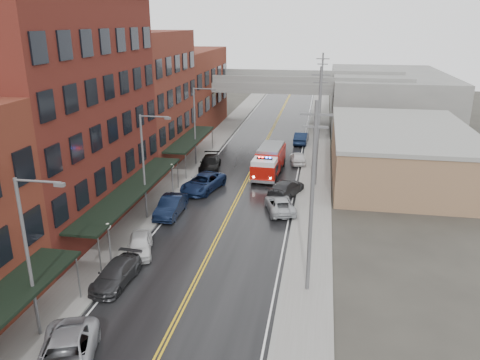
{
  "coord_description": "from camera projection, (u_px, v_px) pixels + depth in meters",
  "views": [
    {
      "loc": [
        7.51,
        -10.95,
        16.14
      ],
      "look_at": [
        0.81,
        26.82,
        3.0
      ],
      "focal_mm": 35.0,
      "sensor_mm": 36.0,
      "label": 1
    }
  ],
  "objects": [
    {
      "name": "sidewalk_left",
      "position": [
        164.0,
        193.0,
        45.8
      ],
      "size": [
        3.0,
        160.0,
        0.15
      ],
      "primitive_type": "cube",
      "color": "slate",
      "rests_on": "ground"
    },
    {
      "name": "curb_right",
      "position": [
        297.0,
        202.0,
        43.66
      ],
      "size": [
        0.3,
        160.0,
        0.15
      ],
      "primitive_type": "cube",
      "color": "gray",
      "rests_on": "ground"
    },
    {
      "name": "parked_car_right_2",
      "position": [
        298.0,
        158.0,
        55.26
      ],
      "size": [
        2.3,
        4.4,
        1.43
      ],
      "primitive_type": "imported",
      "rotation": [
        0.0,
        0.0,
        3.29
      ],
      "color": "silver",
      "rests_on": "ground"
    },
    {
      "name": "parked_car_right_0",
      "position": [
        280.0,
        204.0,
        41.38
      ],
      "size": [
        3.5,
        5.32,
        1.36
      ],
      "primitive_type": "imported",
      "rotation": [
        0.0,
        0.0,
        3.42
      ],
      "color": "#A5A9AD",
      "rests_on": "ground"
    },
    {
      "name": "utility_pole_2",
      "position": [
        321.0,
        95.0,
        64.67
      ],
      "size": [
        1.8,
        0.24,
        12.0
      ],
      "color": "#59595B",
      "rests_on": "ground"
    },
    {
      "name": "fire_truck",
      "position": [
        269.0,
        161.0,
        51.03
      ],
      "size": [
        3.62,
        8.23,
        2.95
      ],
      "rotation": [
        0.0,
        0.0,
        -0.06
      ],
      "color": "#9B0D07",
      "rests_on": "ground"
    },
    {
      "name": "parked_car_left_7",
      "position": [
        210.0,
        163.0,
        52.97
      ],
      "size": [
        2.84,
        5.6,
        1.56
      ],
      "primitive_type": "imported",
      "rotation": [
        0.0,
        0.0,
        0.13
      ],
      "color": "black",
      "rests_on": "ground"
    },
    {
      "name": "parked_car_right_3",
      "position": [
        301.0,
        138.0,
        64.22
      ],
      "size": [
        1.96,
        5.09,
        1.65
      ],
      "primitive_type": "imported",
      "rotation": [
        0.0,
        0.0,
        3.1
      ],
      "color": "black",
      "rests_on": "ground"
    },
    {
      "name": "overpass",
      "position": [
        274.0,
        89.0,
        72.48
      ],
      "size": [
        40.0,
        10.0,
        7.5
      ],
      "color": "slate",
      "rests_on": "ground"
    },
    {
      "name": "brick_building_b",
      "position": [
        58.0,
        114.0,
        37.38
      ],
      "size": [
        9.0,
        20.0,
        18.0
      ],
      "primitive_type": "cube",
      "color": "#5A1C17",
      "rests_on": "ground"
    },
    {
      "name": "parked_car_left_3",
      "position": [
        116.0,
        274.0,
        30.03
      ],
      "size": [
        2.18,
        4.85,
        1.38
      ],
      "primitive_type": "imported",
      "rotation": [
        0.0,
        0.0,
        -0.05
      ],
      "color": "#2B2B2E",
      "rests_on": "ground"
    },
    {
      "name": "parked_car_left_2",
      "position": [
        65.0,
        357.0,
        22.48
      ],
      "size": [
        4.4,
        6.33,
        1.61
      ],
      "primitive_type": "imported",
      "rotation": [
        0.0,
        0.0,
        0.33
      ],
      "color": "#97999E",
      "rests_on": "ground"
    },
    {
      "name": "awning_2",
      "position": [
        191.0,
        139.0,
        54.67
      ],
      "size": [
        2.6,
        13.0,
        3.09
      ],
      "color": "black",
      "rests_on": "ground"
    },
    {
      "name": "parked_car_left_6",
      "position": [
        203.0,
        183.0,
        46.52
      ],
      "size": [
        4.08,
        6.38,
        1.64
      ],
      "primitive_type": "imported",
      "rotation": [
        0.0,
        0.0,
        -0.25
      ],
      "color": "#122144",
      "rests_on": "ground"
    },
    {
      "name": "parked_car_left_5",
      "position": [
        171.0,
        206.0,
        40.65
      ],
      "size": [
        1.77,
        5.0,
        1.65
      ],
      "primitive_type": "imported",
      "rotation": [
        0.0,
        0.0,
        -0.01
      ],
      "color": "black",
      "rests_on": "ground"
    },
    {
      "name": "right_far_block",
      "position": [
        387.0,
        97.0,
        77.61
      ],
      "size": [
        18.0,
        30.0,
        8.0
      ],
      "primitive_type": "cube",
      "color": "slate",
      "rests_on": "ground"
    },
    {
      "name": "street_lamp_2",
      "position": [
        197.0,
        121.0,
        53.33
      ],
      "size": [
        2.64,
        0.22,
        9.0
      ],
      "color": "#59595B",
      "rests_on": "ground"
    },
    {
      "name": "street_lamp_0",
      "position": [
        31.0,
        250.0,
        23.52
      ],
      "size": [
        2.64,
        0.22,
        9.0
      ],
      "color": "#59595B",
      "rests_on": "ground"
    },
    {
      "name": "globe_lamp_1",
      "position": [
        108.0,
        234.0,
        31.88
      ],
      "size": [
        0.44,
        0.44,
        3.12
      ],
      "color": "#59595B",
      "rests_on": "ground"
    },
    {
      "name": "awning_1",
      "position": [
        132.0,
        189.0,
        38.36
      ],
      "size": [
        2.6,
        18.0,
        3.09
      ],
      "color": "black",
      "rests_on": "ground"
    },
    {
      "name": "tan_building",
      "position": [
        400.0,
        153.0,
        50.48
      ],
      "size": [
        14.0,
        22.0,
        5.0
      ],
      "primitive_type": "cube",
      "color": "#8C694B",
      "rests_on": "ground"
    },
    {
      "name": "sidewalk_right",
      "position": [
        315.0,
        203.0,
        43.39
      ],
      "size": [
        3.0,
        160.0,
        0.15
      ],
      "primitive_type": "cube",
      "color": "slate",
      "rests_on": "ground"
    },
    {
      "name": "curb_left",
      "position": [
        180.0,
        194.0,
        45.52
      ],
      "size": [
        0.3,
        160.0,
        0.15
      ],
      "primitive_type": "cube",
      "color": "gray",
      "rests_on": "ground"
    },
    {
      "name": "road",
      "position": [
        237.0,
        199.0,
        44.61
      ],
      "size": [
        11.0,
        160.0,
        0.02
      ],
      "primitive_type": "cube",
      "color": "black",
      "rests_on": "ground"
    },
    {
      "name": "brick_building_far",
      "position": [
        184.0,
        91.0,
        70.95
      ],
      "size": [
        9.0,
        20.0,
        12.0
      ],
      "primitive_type": "cube",
      "color": "maroon",
      "rests_on": "ground"
    },
    {
      "name": "utility_pole_1",
      "position": [
        318.0,
        126.0,
        46.04
      ],
      "size": [
        1.8,
        0.24,
        12.0
      ],
      "color": "#59595B",
      "rests_on": "ground"
    },
    {
      "name": "utility_pole_0",
      "position": [
        312.0,
        197.0,
        27.41
      ],
      "size": [
        1.8,
        0.24,
        12.0
      ],
      "color": "#59595B",
      "rests_on": "ground"
    },
    {
      "name": "parked_car_left_4",
      "position": [
        140.0,
        244.0,
        33.93
      ],
      "size": [
        2.95,
        4.55,
        1.44
      ],
      "primitive_type": "imported",
      "rotation": [
        0.0,
        0.0,
        0.32
      ],
      "color": "silver",
      "rests_on": "ground"
    },
    {
      "name": "brick_building_c",
      "position": [
        141.0,
        99.0,
        54.16
      ],
      "size": [
        9.0,
        15.0,
        15.0
      ],
      "primitive_type": "cube",
      "color": "maroon",
      "rests_on": "ground"
    },
    {
      "name": "parked_car_right_1",
      "position": [
        286.0,
        188.0,
        45.14
      ],
      "size": [
        3.77,
        5.82,
        1.57
      ],
      "primitive_type": "imported",
      "rotation": [
        0.0,
        0.0,
        2.82
      ],
      "color": "#27282A",
      "rests_on": "ground"
    },
    {
      "name": "street_lamp_1",
      "position": [
        146.0,
        161.0,
        38.43
      ],
      "size": [
        2.64,
        0.22,
        9.0
      ],
      "color": "#59595B",
      "rests_on": "ground"
    },
    {
      "name": "globe_lamp_2",
      "position": [
        172.0,
        172.0,
        44.92
      ],
      "size": [
        0.44,
        0.44,
        3.12
      ],
      "color": "#59595B",
      "rests_on": "ground"
    }
  ]
}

